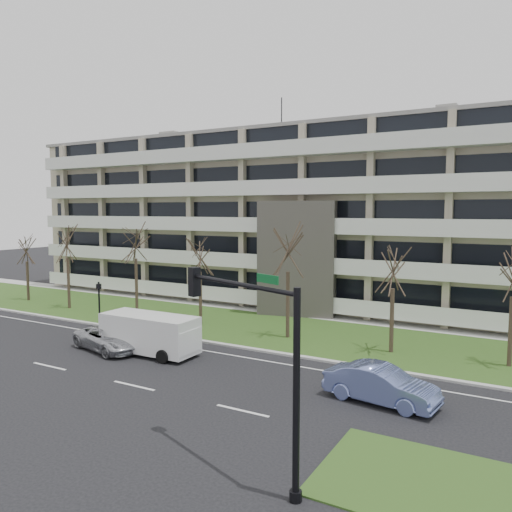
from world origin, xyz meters
The scene contains 18 objects.
ground centered at (0.00, 0.00, 0.00)m, with size 160.00×160.00×0.00m, color black.
grass_verge centered at (0.00, 13.00, 0.03)m, with size 90.00×10.00×0.06m, color #304D19.
curb centered at (0.00, 8.00, 0.06)m, with size 90.00×0.35×0.12m, color #B2B2AD.
sidewalk centered at (0.00, 18.50, 0.04)m, with size 90.00×2.00×0.08m, color #B2B2AD.
grass_median centered at (14.00, -2.00, 0.03)m, with size 7.00×5.00×0.06m, color #304D19.
lane_edge_line centered at (0.00, 6.50, 0.01)m, with size 90.00×0.12×0.01m, color white.
apartment_building centered at (-0.01, 25.32, 7.61)m, with size 60.50×15.10×18.75m.
silver_pickup centered at (-5.52, 3.81, 0.70)m, with size 2.32×5.04×1.40m, color #ABADB3.
blue_sedan centered at (10.75, 3.69, 0.81)m, with size 1.71×4.89×1.61m, color #798AD3.
white_van centered at (-2.85, 4.43, 1.36)m, with size 5.89×2.48×2.27m.
traffic_signal centered at (8.94, -4.13, 4.15)m, with size 5.23×2.20×6.42m.
pedestrian_signal centered at (-10.58, 7.83, 2.06)m, with size 0.36×0.32×3.23m.
tree_0 centered at (-24.00, 11.87, 5.03)m, with size 3.24×3.24×6.48m.
tree_1 centered at (-17.78, 11.22, 5.95)m, with size 3.83×3.83×7.66m.
tree_2 centered at (-11.11, 12.20, 6.22)m, with size 4.00×4.00×8.00m.
tree_3 centered at (-4.63, 11.81, 5.36)m, with size 3.45×3.45×6.90m.
tree_4 centered at (2.48, 11.55, 6.03)m, with size 3.88×3.88×7.76m.
tree_5 centered at (9.21, 11.47, 5.26)m, with size 3.39×3.39×6.77m.
Camera 1 is at (16.32, -17.14, 8.32)m, focal length 35.00 mm.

